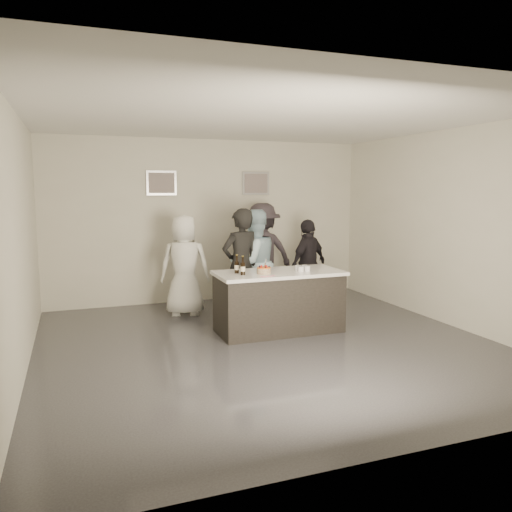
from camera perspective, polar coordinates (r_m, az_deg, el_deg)
name	(u,v)px	position (r m, az deg, el deg)	size (l,w,h in m)	color
floor	(269,344)	(6.88, 1.46, -10.07)	(6.00, 6.00, 0.00)	#3D3D42
ceiling	(269,118)	(6.61, 1.55, 15.54)	(6.00, 6.00, 0.00)	white
wall_back	(210,221)	(9.42, -5.26, 4.03)	(6.00, 0.04, 3.00)	beige
wall_front	(415,268)	(3.96, 17.71, -1.37)	(6.00, 0.04, 3.00)	beige
wall_left	(19,243)	(6.14, -25.50, 1.35)	(0.04, 6.00, 3.00)	beige
wall_right	(452,228)	(8.17, 21.49, 2.97)	(0.04, 6.00, 3.00)	beige
picture_left	(161,183)	(9.18, -10.76, 8.20)	(0.54, 0.04, 0.44)	#B2B2B7
picture_right	(256,183)	(9.64, -0.04, 8.31)	(0.54, 0.04, 0.44)	#B2B2B7
bar_counter	(279,301)	(7.38, 2.62, -5.21)	(1.86, 0.86, 0.90)	white
cake	(264,271)	(7.10, 0.90, -1.72)	(0.20, 0.20, 0.08)	orange
beer_bottle_a	(237,264)	(7.11, -2.21, -0.95)	(0.07, 0.07, 0.26)	black
beer_bottle_b	(243,266)	(6.97, -1.52, -1.12)	(0.07, 0.07, 0.26)	black
tumbler_cluster	(303,268)	(7.36, 5.35, -1.40)	(0.19, 0.19, 0.08)	orange
candles	(268,276)	(6.86, 1.39, -2.34)	(0.24, 0.08, 0.01)	pink
person_main_black	(241,266)	(7.83, -1.74, -1.11)	(0.66, 0.43, 1.80)	black
person_main_blue	(254,263)	(8.20, -0.25, -0.83)	(0.86, 0.67, 1.76)	#A7C9DB
person_guest_left	(185,265)	(8.35, -8.16, -1.04)	(0.82, 0.53, 1.68)	white
person_guest_right	(308,264)	(8.79, 6.00, -0.93)	(0.92, 0.38, 1.57)	black
person_guest_back	(262,253)	(9.16, 0.74, 0.31)	(1.19, 0.68, 1.84)	#302A32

